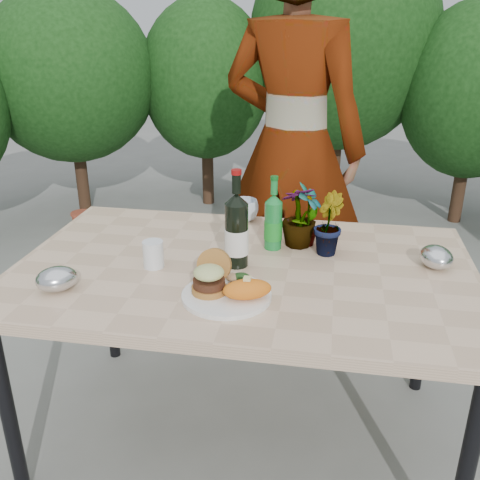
% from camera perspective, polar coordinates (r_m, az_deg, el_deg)
% --- Properties ---
extents(ground, '(80.00, 80.00, 0.00)m').
position_cam_1_polar(ground, '(2.30, 0.37, -19.83)').
color(ground, slate).
rests_on(ground, ground).
extents(patio_table, '(1.60, 1.00, 0.75)m').
position_cam_1_polar(patio_table, '(1.90, 0.42, -4.29)').
color(patio_table, '#D3AF8D').
rests_on(patio_table, ground).
extents(shrub_hedge, '(7.01, 5.16, 2.30)m').
position_cam_1_polar(shrub_hedge, '(3.34, 11.65, 15.51)').
color(shrub_hedge, '#382316').
rests_on(shrub_hedge, ground).
extents(dinner_plate, '(0.28, 0.28, 0.01)m').
position_cam_1_polar(dinner_plate, '(1.67, -1.44, -5.94)').
color(dinner_plate, white).
rests_on(dinner_plate, patio_table).
extents(burger_stack, '(0.11, 0.16, 0.11)m').
position_cam_1_polar(burger_stack, '(1.67, -3.19, -3.87)').
color(burger_stack, '#B7722D').
rests_on(burger_stack, dinner_plate).
extents(sweet_potato, '(0.17, 0.12, 0.06)m').
position_cam_1_polar(sweet_potato, '(1.62, 0.77, -5.28)').
color(sweet_potato, orange).
rests_on(sweet_potato, dinner_plate).
extents(grilled_veg, '(0.08, 0.05, 0.03)m').
position_cam_1_polar(grilled_veg, '(1.74, -0.28, -3.96)').
color(grilled_veg, olive).
rests_on(grilled_veg, dinner_plate).
extents(wine_bottle, '(0.08, 0.08, 0.35)m').
position_cam_1_polar(wine_bottle, '(1.83, -0.37, 0.92)').
color(wine_bottle, black).
rests_on(wine_bottle, patio_table).
extents(sparkling_water, '(0.07, 0.07, 0.28)m').
position_cam_1_polar(sparkling_water, '(1.98, 3.57, 1.88)').
color(sparkling_water, '#167B30').
rests_on(sparkling_water, patio_table).
extents(plastic_cup, '(0.07, 0.07, 0.09)m').
position_cam_1_polar(plastic_cup, '(1.87, -9.23, -1.50)').
color(plastic_cup, silver).
rests_on(plastic_cup, patio_table).
extents(seedling_left, '(0.13, 0.15, 0.24)m').
position_cam_1_polar(seedling_left, '(2.01, 7.33, 2.64)').
color(seedling_left, '#296021').
rests_on(seedling_left, patio_table).
extents(seedling_mid, '(0.12, 0.14, 0.23)m').
position_cam_1_polar(seedling_mid, '(1.96, 9.31, 1.73)').
color(seedling_mid, '#266020').
rests_on(seedling_mid, patio_table).
extents(seedling_right, '(0.17, 0.17, 0.24)m').
position_cam_1_polar(seedling_right, '(2.01, 6.33, 2.53)').
color(seedling_right, '#1E551D').
rests_on(seedling_right, patio_table).
extents(blue_bowl, '(0.14, 0.14, 0.09)m').
position_cam_1_polar(blue_bowl, '(2.27, 0.47, 3.18)').
color(blue_bowl, silver).
rests_on(blue_bowl, patio_table).
extents(foil_packet_left, '(0.17, 0.16, 0.08)m').
position_cam_1_polar(foil_packet_left, '(1.79, -18.96, -3.95)').
color(foil_packet_left, silver).
rests_on(foil_packet_left, patio_table).
extents(foil_packet_right, '(0.14, 0.16, 0.08)m').
position_cam_1_polar(foil_packet_right, '(1.97, 20.20, -1.72)').
color(foil_packet_right, silver).
rests_on(foil_packet_right, patio_table).
extents(person, '(0.82, 0.65, 1.95)m').
position_cam_1_polar(person, '(2.61, 5.65, 9.76)').
color(person, '#97694B').
rests_on(person, ground).
extents(terracotta_pot, '(0.17, 0.17, 0.14)m').
position_cam_1_polar(terracotta_pot, '(4.40, -16.46, 2.03)').
color(terracotta_pot, '#B1462D').
rests_on(terracotta_pot, ground).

